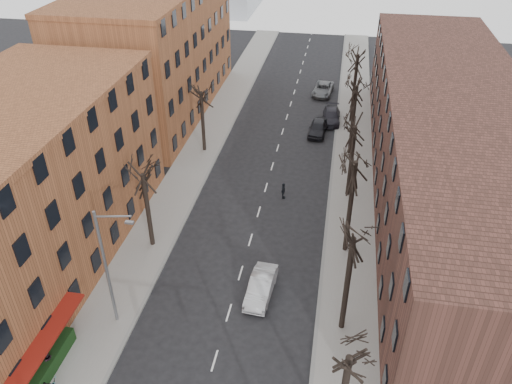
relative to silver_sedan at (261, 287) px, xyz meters
The scene contains 21 objects.
sidewalk_left 23.13m from the silver_sedan, 115.27° to the left, with size 4.00×90.00×0.15m, color gray.
sidewalk_right 21.80m from the silver_sedan, 73.65° to the left, with size 4.00×90.00×0.15m, color gray.
building_left_near 18.65m from the silver_sedan, behind, with size 12.00×26.00×12.00m, color brown.
building_left_far 35.39m from the silver_sedan, 120.86° to the left, with size 12.00×28.00×14.00m, color brown.
building_right 21.70m from the silver_sedan, 48.38° to the left, with size 12.00×50.00×10.00m, color #532F26.
awning_left 13.89m from the silver_sedan, 144.31° to the right, with size 1.20×7.00×0.15m, color maroon.
hedge 14.56m from the silver_sedan, 141.34° to the right, with size 0.80×6.00×1.00m, color #163412.
tree_right_b 6.15m from the silver_sedan, 20.07° to the right, with size 5.20×5.20×10.80m, color black, non-canonical shape.
tree_right_c 8.26m from the silver_sedan, 45.85° to the left, with size 5.20×5.20×11.60m, color black, non-canonical shape.
tree_right_d 15.06m from the silver_sedan, 67.60° to the left, with size 5.20×5.20×10.00m, color black, non-canonical shape.
tree_right_e 22.66m from the silver_sedan, 75.33° to the left, with size 5.20×5.20×10.80m, color black, non-canonical shape.
tree_right_f 30.46m from the silver_sedan, 79.15° to the left, with size 5.20×5.20×11.60m, color black, non-canonical shape.
tree_left_a 10.27m from the silver_sedan, 157.58° to the left, with size 5.20×5.20×9.50m, color black, non-canonical shape.
tree_left_b 22.05m from the silver_sedan, 115.44° to the left, with size 5.20×5.20×9.50m, color black, non-canonical shape.
streetlight 10.68m from the silver_sedan, 155.28° to the right, with size 2.45×0.22×9.03m.
silver_sedan is the anchor object (origin of this frame).
parked_car_near 26.09m from the silver_sedan, 85.35° to the left, with size 1.85×4.59×1.57m, color black.
parked_car_mid 29.69m from the silver_sedan, 83.36° to the left, with size 2.03×4.99×1.45m, color black.
parked_car_far 37.85m from the silver_sedan, 87.07° to the left, with size 2.36×5.12×1.42m, color slate.
pedestrian_b 14.26m from the silver_sedan, 143.25° to the right, with size 0.74×0.58×1.53m, color black.
pedestrian_crossing 12.43m from the silver_sedan, 90.19° to the left, with size 0.93×0.39×1.58m, color black.
Camera 1 is at (6.01, -11.17, 25.61)m, focal length 35.00 mm.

